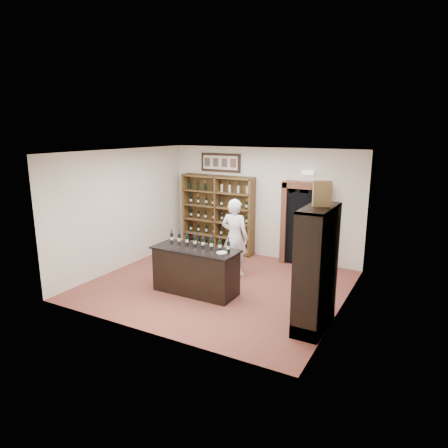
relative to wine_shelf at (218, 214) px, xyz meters
The scene contains 22 objects.
floor 2.89m from the wine_shelf, 60.87° to the right, with size 5.50×5.50×0.00m, color brown.
ceiling 3.28m from the wine_shelf, 60.87° to the right, with size 5.50×5.50×0.00m, color white.
wall_back 1.37m from the wine_shelf, ahead, with size 5.50×0.04×3.00m, color silver.
wall_left 2.78m from the wine_shelf, 121.86° to the right, with size 0.04×5.00×3.00m, color silver.
wall_right 4.69m from the wine_shelf, 29.94° to the right, with size 0.04×5.00×3.00m, color silver.
wine_shelf is the anchor object (origin of this frame).
framed_picture 1.46m from the wine_shelf, 90.00° to the left, with size 1.25×0.04×0.52m, color black.
arched_doorway 2.55m from the wine_shelf, ahead, with size 1.17×0.35×2.17m.
emergency_light 2.86m from the wine_shelf, ahead, with size 0.30×0.10×0.10m, color white.
tasting_counter 3.19m from the wine_shelf, 69.44° to the right, with size 1.88×0.78×1.00m.
counter_bottle_0 2.81m from the wine_shelf, 82.24° to the right, with size 0.07×0.07×0.30m.
counter_bottle_1 2.85m from the wine_shelf, 78.14° to the right, with size 0.07×0.07×0.30m.
counter_bottle_2 2.90m from the wine_shelf, 74.15° to the right, with size 0.07×0.07×0.30m.
counter_bottle_3 2.96m from the wine_shelf, 70.32° to the right, with size 0.07×0.07×0.30m.
counter_bottle_4 3.04m from the wine_shelf, 66.66° to the right, with size 0.07×0.07×0.30m.
counter_bottle_5 3.12m from the wine_shelf, 63.20° to the right, with size 0.07×0.07×0.30m.
counter_bottle_6 3.22m from the wine_shelf, 59.93° to the right, with size 0.07×0.07×0.30m.
counter_bottle_7 3.33m from the wine_shelf, 56.87° to the right, with size 0.07×0.07×0.30m.
side_cabinet 5.02m from the wine_shelf, 40.21° to the right, with size 0.48×1.20×2.20m.
shopkeeper 2.07m from the wine_shelf, 49.56° to the right, with size 0.69×0.45×1.88m, color white.
plate 3.44m from the wine_shelf, 59.30° to the right, with size 0.22×0.22×0.02m, color beige.
wine_crate 5.13m from the wine_shelf, 39.89° to the right, with size 0.30×0.12×0.43m, color #A47F56.
Camera 1 is at (4.24, -7.43, 3.47)m, focal length 32.00 mm.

